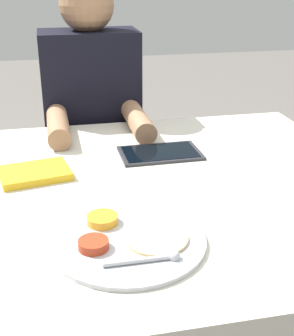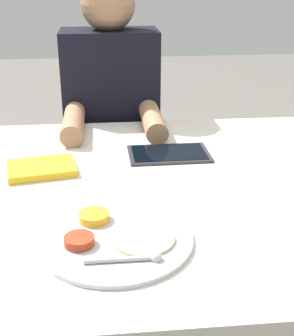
# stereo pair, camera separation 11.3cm
# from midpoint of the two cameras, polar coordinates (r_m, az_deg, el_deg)

# --- Properties ---
(dining_table) EXTENTS (1.27, 1.03, 0.77)m
(dining_table) POSITION_cam_midpoint_polar(r_m,az_deg,el_deg) (1.39, -3.28, -16.52)
(dining_table) COLOR beige
(dining_table) RESTS_ON ground_plane
(thali_tray) EXTENTS (0.31, 0.31, 0.03)m
(thali_tray) POSITION_cam_midpoint_polar(r_m,az_deg,el_deg) (0.95, -5.88, -8.76)
(thali_tray) COLOR #B7BABF
(thali_tray) RESTS_ON dining_table
(red_notebook) EXTENTS (0.20, 0.16, 0.02)m
(red_notebook) POSITION_cam_midpoint_polar(r_m,az_deg,el_deg) (1.27, -16.01, -0.73)
(red_notebook) COLOR silver
(red_notebook) RESTS_ON dining_table
(tablet_device) EXTENTS (0.24, 0.15, 0.01)m
(tablet_device) POSITION_cam_midpoint_polar(r_m,az_deg,el_deg) (1.37, -0.76, 1.79)
(tablet_device) COLOR #28282D
(tablet_device) RESTS_ON dining_table
(person_diner) EXTENTS (0.35, 0.48, 1.25)m
(person_diner) POSITION_cam_midpoint_polar(r_m,az_deg,el_deg) (1.83, -8.22, 1.39)
(person_diner) COLOR black
(person_diner) RESTS_ON ground_plane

